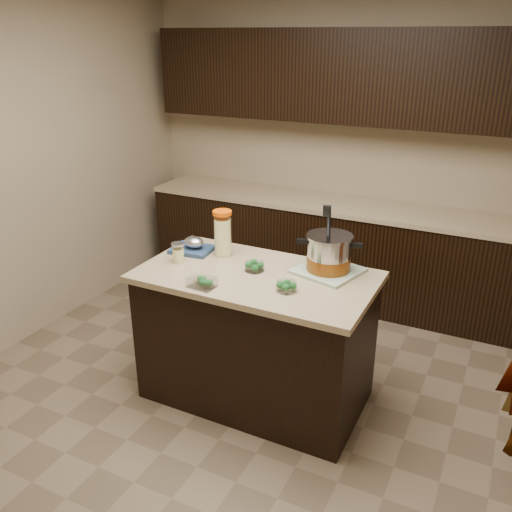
{
  "coord_description": "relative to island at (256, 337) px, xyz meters",
  "views": [
    {
      "loc": [
        1.36,
        -2.73,
        2.28
      ],
      "look_at": [
        0.0,
        0.0,
        1.02
      ],
      "focal_mm": 38.0,
      "sensor_mm": 36.0,
      "label": 1
    }
  ],
  "objects": [
    {
      "name": "back_cabinets",
      "position": [
        0.0,
        1.74,
        0.49
      ],
      "size": [
        3.6,
        0.63,
        2.33
      ],
      "color": "black",
      "rests_on": "ground"
    },
    {
      "name": "broccoli_tub_right",
      "position": [
        0.26,
        -0.13,
        0.47
      ],
      "size": [
        0.12,
        0.12,
        0.06
      ],
      "rotation": [
        0.0,
        0.0,
        0.02
      ],
      "color": "silver",
      "rests_on": "island"
    },
    {
      "name": "island",
      "position": [
        0.0,
        0.0,
        0.0
      ],
      "size": [
        1.46,
        0.81,
        0.9
      ],
      "color": "black",
      "rests_on": "ground"
    },
    {
      "name": "broccoli_tub_left",
      "position": [
        -0.03,
        0.04,
        0.47
      ],
      "size": [
        0.15,
        0.15,
        0.06
      ],
      "rotation": [
        0.0,
        0.0,
        0.26
      ],
      "color": "silver",
      "rests_on": "island"
    },
    {
      "name": "broccoli_tub_rect",
      "position": [
        -0.2,
        -0.31,
        0.47
      ],
      "size": [
        0.17,
        0.13,
        0.06
      ],
      "rotation": [
        0.0,
        0.0,
        -0.07
      ],
      "color": "silver",
      "rests_on": "island"
    },
    {
      "name": "stock_pot",
      "position": [
        0.39,
        0.22,
        0.56
      ],
      "size": [
        0.4,
        0.35,
        0.41
      ],
      "rotation": [
        0.0,
        0.0,
        0.25
      ],
      "color": "#B7B7BC",
      "rests_on": "dish_towel"
    },
    {
      "name": "mason_jar",
      "position": [
        -0.54,
        -0.05,
        0.51
      ],
      "size": [
        0.09,
        0.09,
        0.14
      ],
      "rotation": [
        0.0,
        0.0,
        0.11
      ],
      "color": "#EEEB91",
      "rests_on": "island"
    },
    {
      "name": "room_shell",
      "position": [
        0.0,
        0.0,
        1.26
      ],
      "size": [
        4.04,
        4.04,
        2.72
      ],
      "color": "tan",
      "rests_on": "ground"
    },
    {
      "name": "lemonade_pitcher",
      "position": [
        -0.34,
        0.18,
        0.59
      ],
      "size": [
        0.13,
        0.13,
        0.3
      ],
      "rotation": [
        0.0,
        0.0,
        -0.04
      ],
      "color": "#EEEB91",
      "rests_on": "island"
    },
    {
      "name": "dish_towel",
      "position": [
        0.39,
        0.23,
        0.46
      ],
      "size": [
        0.44,
        0.44,
        0.02
      ],
      "primitive_type": "cube",
      "rotation": [
        0.0,
        0.0,
        -0.27
      ],
      "color": "#608F67",
      "rests_on": "island"
    },
    {
      "name": "ground_plane",
      "position": [
        0.0,
        0.0,
        -0.45
      ],
      "size": [
        4.0,
        4.0,
        0.0
      ],
      "primitive_type": "plane",
      "color": "brown",
      "rests_on": "ground"
    },
    {
      "name": "blue_tray",
      "position": [
        -0.55,
        0.14,
        0.48
      ],
      "size": [
        0.29,
        0.24,
        0.1
      ],
      "rotation": [
        0.0,
        0.0,
        0.11
      ],
      "color": "navy",
      "rests_on": "island"
    }
  ]
}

